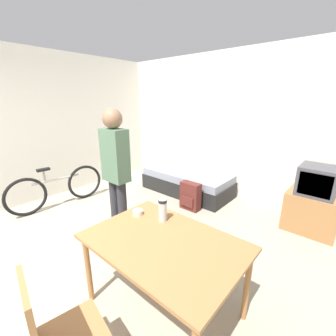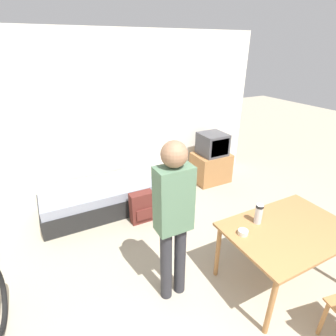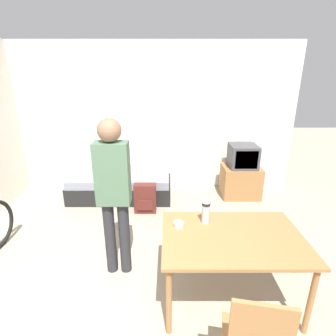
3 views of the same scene
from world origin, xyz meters
The scene contains 8 objects.
wall_back centered at (0.00, 3.78, 1.35)m, with size 5.63×0.06×2.70m.
daybed centered at (-0.40, 3.25, 0.22)m, with size 1.80×0.83×0.44m.
tv centered at (1.79, 3.30, 0.44)m, with size 0.67×0.53×0.97m.
dining_table centered at (1.06, 0.93, 0.65)m, with size 1.30×0.89×0.72m.
person_standing centered at (-0.10, 1.32, 1.03)m, with size 0.34×0.23×1.75m.
thermos_flask centered at (0.84, 1.16, 0.85)m, with size 0.08×0.08×0.22m.
mate_bowl centered at (0.56, 1.08, 0.75)m, with size 0.10×0.10×0.05m.
backpack centered at (0.09, 2.68, 0.24)m, with size 0.35×0.19×0.49m.
Camera 2 is at (-1.06, -0.45, 2.45)m, focal length 28.00 mm.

